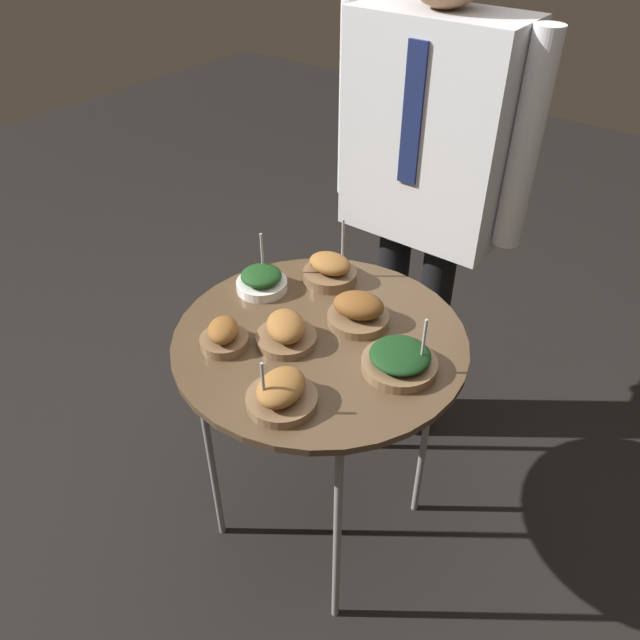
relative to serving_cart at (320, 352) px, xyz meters
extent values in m
plane|color=black|center=(0.00, 0.00, -0.69)|extent=(8.00, 8.00, 0.00)
cylinder|color=brown|center=(0.00, 0.00, 0.04)|extent=(0.72, 0.72, 0.02)
cylinder|color=gray|center=(0.22, -0.22, -0.33)|extent=(0.02, 0.02, 0.72)
cylinder|color=gray|center=(-0.22, -0.22, -0.33)|extent=(0.02, 0.02, 0.72)
cylinder|color=gray|center=(0.22, 0.22, -0.33)|extent=(0.02, 0.02, 0.72)
cylinder|color=gray|center=(-0.22, 0.22, -0.33)|extent=(0.02, 0.02, 0.72)
cylinder|color=white|center=(-0.25, 0.07, 0.06)|extent=(0.14, 0.14, 0.03)
ellipsoid|color=#194219|center=(-0.25, 0.07, 0.09)|extent=(0.11, 0.11, 0.04)
cylinder|color=#ADADB2|center=(-0.27, 0.10, 0.13)|extent=(0.01, 0.01, 0.15)
cylinder|color=brown|center=(0.04, 0.10, 0.06)|extent=(0.15, 0.15, 0.02)
ellipsoid|color=brown|center=(0.04, 0.10, 0.10)|extent=(0.15, 0.13, 0.06)
cylinder|color=brown|center=(-0.05, -0.07, 0.06)|extent=(0.15, 0.15, 0.02)
ellipsoid|color=#93602D|center=(-0.05, -0.07, 0.10)|extent=(0.15, 0.15, 0.05)
cylinder|color=brown|center=(-0.13, 0.21, 0.07)|extent=(0.15, 0.15, 0.03)
ellipsoid|color=#93602D|center=(-0.13, 0.21, 0.10)|extent=(0.12, 0.09, 0.05)
cylinder|color=#ADADB2|center=(-0.11, 0.25, 0.14)|extent=(0.01, 0.01, 0.17)
cylinder|color=brown|center=(-0.16, -0.16, 0.06)|extent=(0.12, 0.12, 0.02)
ellipsoid|color=brown|center=(-0.16, -0.16, 0.10)|extent=(0.11, 0.12, 0.05)
cylinder|color=brown|center=(0.07, -0.23, 0.06)|extent=(0.15, 0.15, 0.02)
ellipsoid|color=#93602D|center=(0.07, -0.23, 0.10)|extent=(0.12, 0.14, 0.05)
cylinder|color=#ADADB2|center=(0.06, -0.27, 0.12)|extent=(0.01, 0.01, 0.14)
cylinder|color=brown|center=(0.21, 0.01, 0.06)|extent=(0.17, 0.17, 0.02)
ellipsoid|color=#143816|center=(0.21, 0.01, 0.09)|extent=(0.14, 0.14, 0.03)
cylinder|color=#ADADB2|center=(0.26, 0.03, 0.13)|extent=(0.01, 0.01, 0.15)
cylinder|color=black|center=(-0.11, 0.53, -0.30)|extent=(0.10, 0.10, 0.79)
cylinder|color=black|center=(0.05, 0.53, -0.30)|extent=(0.10, 0.10, 0.79)
cube|color=silver|center=(-0.03, 0.53, 0.39)|extent=(0.44, 0.21, 0.59)
cube|color=navy|center=(-0.03, 0.42, 0.46)|extent=(0.05, 0.01, 0.36)
cylinder|color=silver|center=(-0.29, 0.53, 0.42)|extent=(0.07, 0.07, 0.54)
cylinder|color=silver|center=(0.23, 0.53, 0.42)|extent=(0.07, 0.07, 0.54)
camera|label=1|loc=(0.71, -0.94, 1.00)|focal=35.00mm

